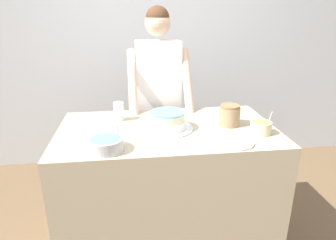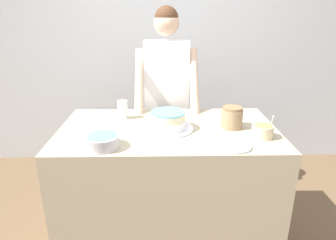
% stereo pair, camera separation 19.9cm
% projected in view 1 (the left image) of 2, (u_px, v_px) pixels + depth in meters
% --- Properties ---
extents(wall_back, '(10.00, 0.05, 2.60)m').
position_uv_depth(wall_back, '(151.00, 49.00, 3.27)').
color(wall_back, silver).
rests_on(wall_back, ground_plane).
extents(counter, '(1.49, 0.84, 0.94)m').
position_uv_depth(counter, '(167.00, 187.00, 2.22)').
color(counter, tan).
rests_on(counter, ground_plane).
extents(person_baker, '(0.51, 0.47, 1.74)m').
position_uv_depth(person_baker, '(158.00, 88.00, 2.59)').
color(person_baker, '#2D2D38').
rests_on(person_baker, ground_plane).
extents(cake, '(0.35, 0.35, 0.12)m').
position_uv_depth(cake, '(167.00, 121.00, 2.02)').
color(cake, silver).
rests_on(cake, counter).
extents(frosting_bowl_blue, '(0.21, 0.21, 0.17)m').
position_uv_depth(frosting_bowl_blue, '(106.00, 144.00, 1.72)').
color(frosting_bowl_blue, silver).
rests_on(frosting_bowl_blue, counter).
extents(frosting_bowl_yellow, '(0.14, 0.14, 0.17)m').
position_uv_depth(frosting_bowl_yellow, '(261.00, 127.00, 1.95)').
color(frosting_bowl_yellow, beige).
rests_on(frosting_bowl_yellow, counter).
extents(drinking_glass, '(0.07, 0.07, 0.14)m').
position_uv_depth(drinking_glass, '(119.00, 111.00, 2.18)').
color(drinking_glass, silver).
rests_on(drinking_glass, counter).
extents(ceramic_plate, '(0.24, 0.24, 0.01)m').
position_uv_depth(ceramic_plate, '(234.00, 142.00, 1.83)').
color(ceramic_plate, silver).
rests_on(ceramic_plate, counter).
extents(stoneware_jar, '(0.14, 0.14, 0.15)m').
position_uv_depth(stoneware_jar, '(229.00, 115.00, 2.09)').
color(stoneware_jar, '#9E7F5B').
rests_on(stoneware_jar, counter).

